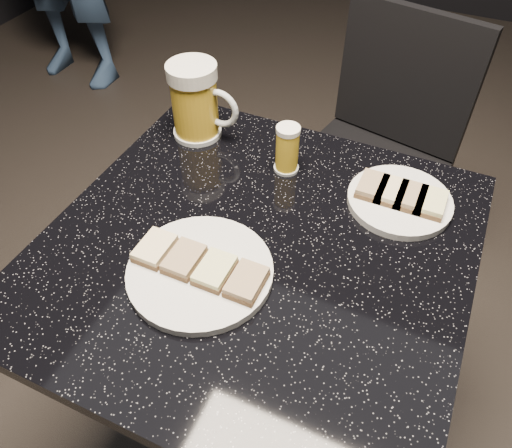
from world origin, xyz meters
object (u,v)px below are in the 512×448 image
object	(u,v)px
plate_large	(200,271)
chair	(377,149)
table	(256,324)
beer_mug	(196,101)
beer_tumbler	(287,149)
plate_small	(399,201)

from	to	relation	value
plate_large	chair	size ratio (longest dim) A/B	0.27
plate_large	table	size ratio (longest dim) A/B	0.31
table	chair	size ratio (longest dim) A/B	0.87
beer_mug	table	bearing A→B (deg)	-44.52
table	beer_tumbler	world-z (taller)	beer_tumbler
plate_large	table	world-z (taller)	plate_large
plate_large	beer_tumbler	size ratio (longest dim) A/B	2.38
plate_small	table	distance (m)	0.37
plate_small	beer_tumbler	size ratio (longest dim) A/B	1.93
plate_small	beer_tumbler	world-z (taller)	beer_tumbler
plate_large	chair	xyz separation A→B (m)	(0.12, 0.78, -0.26)
beer_tumbler	chair	world-z (taller)	chair
plate_small	table	bearing A→B (deg)	-134.40
beer_mug	chair	size ratio (longest dim) A/B	0.18
plate_small	beer_mug	bearing A→B (deg)	175.11
beer_tumbler	chair	bearing A→B (deg)	78.33
plate_large	chair	bearing A→B (deg)	80.89
plate_small	chair	xyz separation A→B (m)	(-0.13, 0.48, -0.26)
beer_mug	chair	bearing A→B (deg)	55.13
plate_small	beer_tumbler	distance (m)	0.23
plate_small	beer_tumbler	bearing A→B (deg)	178.54
table	beer_mug	distance (m)	0.47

